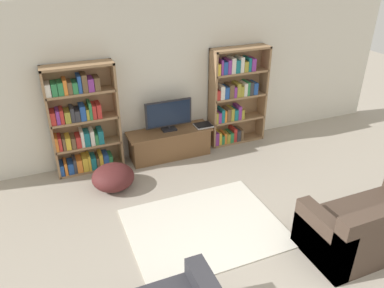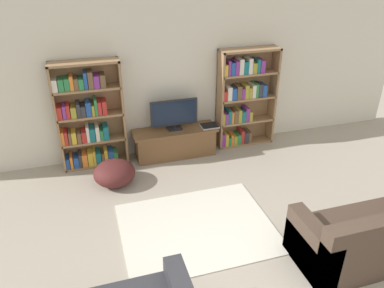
# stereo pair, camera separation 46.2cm
# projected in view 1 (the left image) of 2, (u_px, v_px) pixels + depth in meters

# --- Properties ---
(wall_back) EXTENTS (8.80, 0.06, 2.60)m
(wall_back) POSITION_uv_depth(u_px,v_px,m) (163.00, 78.00, 6.12)
(wall_back) COLOR silver
(wall_back) RESTS_ON ground_plane
(bookshelf_left) EXTENTS (1.04, 0.30, 1.73)m
(bookshelf_left) POSITION_uv_depth(u_px,v_px,m) (82.00, 122.00, 5.73)
(bookshelf_left) COLOR #93704C
(bookshelf_left) RESTS_ON ground_plane
(bookshelf_right) EXTENTS (1.04, 0.30, 1.73)m
(bookshelf_right) POSITION_uv_depth(u_px,v_px,m) (234.00, 97.00, 6.60)
(bookshelf_right) COLOR #93704C
(bookshelf_right) RESTS_ON ground_plane
(tv_stand) EXTENTS (1.42, 0.46, 0.49)m
(tv_stand) POSITION_uv_depth(u_px,v_px,m) (170.00, 143.00, 6.37)
(tv_stand) COLOR brown
(tv_stand) RESTS_ON ground_plane
(television) EXTENTS (0.79, 0.16, 0.53)m
(television) POSITION_uv_depth(u_px,v_px,m) (169.00, 115.00, 6.14)
(television) COLOR black
(television) RESTS_ON tv_stand
(laptop) EXTENTS (0.29, 0.25, 0.03)m
(laptop) POSITION_uv_depth(u_px,v_px,m) (203.00, 125.00, 6.41)
(laptop) COLOR #B7B7BC
(laptop) RESTS_ON tv_stand
(area_rug) EXTENTS (1.92, 1.53, 0.02)m
(area_rug) POSITION_uv_depth(u_px,v_px,m) (205.00, 227.00, 4.81)
(area_rug) COLOR beige
(area_rug) RESTS_ON ground_plane
(couch_right_sofa) EXTENTS (1.55, 0.80, 0.81)m
(couch_right_sofa) POSITION_uv_depth(u_px,v_px,m) (370.00, 227.00, 4.39)
(couch_right_sofa) COLOR #423328
(couch_right_sofa) RESTS_ON ground_plane
(beanbag_ottoman) EXTENTS (0.63, 0.63, 0.36)m
(beanbag_ottoman) POSITION_uv_depth(u_px,v_px,m) (113.00, 177.00, 5.54)
(beanbag_ottoman) COLOR #4C1E1E
(beanbag_ottoman) RESTS_ON ground_plane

